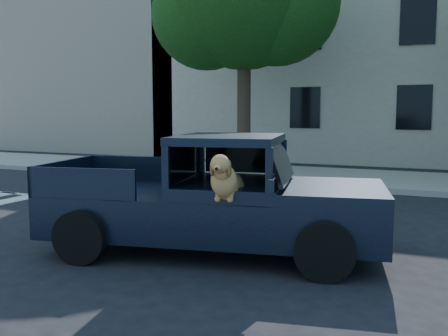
% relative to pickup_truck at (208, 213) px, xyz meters
% --- Properties ---
extents(ground, '(120.00, 120.00, 0.00)m').
position_rel_pickup_truck_xyz_m(ground, '(0.95, -0.74, -0.58)').
color(ground, black).
rests_on(ground, ground).
extents(far_sidewalk, '(60.00, 4.00, 0.15)m').
position_rel_pickup_truck_xyz_m(far_sidewalk, '(0.95, 8.46, -0.51)').
color(far_sidewalk, gray).
rests_on(far_sidewalk, ground).
extents(lane_stripes, '(21.60, 0.14, 0.01)m').
position_rel_pickup_truck_xyz_m(lane_stripes, '(2.95, 2.66, -0.58)').
color(lane_stripes, silver).
rests_on(lane_stripes, ground).
extents(building_left, '(12.00, 6.00, 8.00)m').
position_rel_pickup_truck_xyz_m(building_left, '(-14.05, 15.76, 3.42)').
color(building_left, tan).
rests_on(building_left, ground).
extents(pickup_truck, '(5.10, 2.91, 1.72)m').
position_rel_pickup_truck_xyz_m(pickup_truck, '(0.00, 0.00, 0.00)').
color(pickup_truck, black).
rests_on(pickup_truck, ground).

